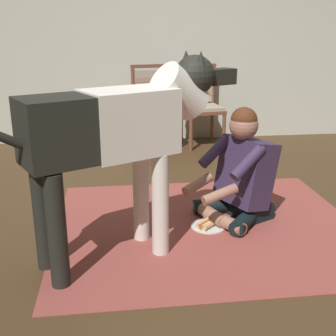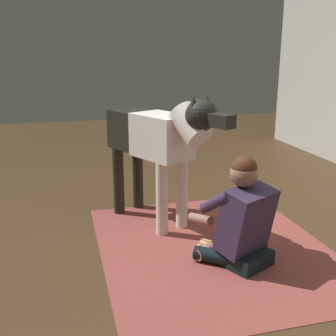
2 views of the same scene
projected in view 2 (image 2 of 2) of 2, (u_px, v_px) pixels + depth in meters
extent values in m
plane|color=#48321C|center=(203.00, 253.00, 3.43)|extent=(13.73, 13.73, 0.00)
cube|color=#94433D|center=(214.00, 248.00, 3.51)|extent=(2.20, 1.87, 0.01)
cube|color=black|center=(249.00, 259.00, 3.20)|extent=(0.37, 0.41, 0.12)
cylinder|color=black|center=(219.00, 257.00, 3.22)|extent=(0.34, 0.38, 0.11)
cylinder|color=#A36F5B|center=(211.00, 248.00, 3.37)|extent=(0.26, 0.36, 0.09)
cylinder|color=black|center=(245.00, 245.00, 3.41)|extent=(0.40, 0.12, 0.11)
cylinder|color=#A36F5B|center=(225.00, 242.00, 3.48)|extent=(0.22, 0.37, 0.09)
cube|color=#372948|center=(246.00, 220.00, 3.15)|extent=(0.45, 0.49, 0.53)
cylinder|color=#372948|center=(216.00, 202.00, 3.11)|extent=(0.30, 0.20, 0.24)
cylinder|color=#A36F5B|center=(201.00, 219.00, 3.34)|extent=(0.28, 0.15, 0.12)
cylinder|color=#372948|center=(246.00, 192.00, 3.33)|extent=(0.30, 0.20, 0.24)
cylinder|color=#A36F5B|center=(222.00, 211.00, 3.50)|extent=(0.26, 0.21, 0.12)
sphere|color=#A36F5B|center=(244.00, 173.00, 3.08)|extent=(0.21, 0.21, 0.21)
sphere|color=#522B16|center=(244.00, 169.00, 3.07)|extent=(0.19, 0.19, 0.19)
cylinder|color=white|center=(182.00, 193.00, 3.84)|extent=(0.11, 0.11, 0.67)
cylinder|color=white|center=(162.00, 199.00, 3.69)|extent=(0.11, 0.11, 0.67)
cylinder|color=black|center=(138.00, 177.00, 4.33)|extent=(0.11, 0.11, 0.67)
cylinder|color=black|center=(119.00, 181.00, 4.17)|extent=(0.11, 0.11, 0.67)
cube|color=white|center=(162.00, 136.00, 3.72)|extent=(0.63, 0.54, 0.39)
cube|color=black|center=(134.00, 130.00, 4.02)|extent=(0.56, 0.50, 0.37)
cylinder|color=white|center=(191.00, 125.00, 3.42)|extent=(0.45, 0.39, 0.38)
sphere|color=black|center=(201.00, 115.00, 3.30)|extent=(0.26, 0.26, 0.26)
cube|color=black|center=(222.00, 121.00, 3.15)|extent=(0.23, 0.19, 0.10)
cone|color=black|center=(207.00, 102.00, 3.34)|extent=(0.12, 0.12, 0.12)
cone|color=black|center=(193.00, 103.00, 3.24)|extent=(0.12, 0.12, 0.12)
cylinder|color=black|center=(120.00, 130.00, 4.21)|extent=(0.33, 0.20, 0.22)
cylinder|color=silver|center=(211.00, 248.00, 3.50)|extent=(0.25, 0.25, 0.01)
cylinder|color=#E6B379|center=(210.00, 246.00, 3.47)|extent=(0.17, 0.17, 0.05)
cylinder|color=#E6B379|center=(213.00, 244.00, 3.51)|extent=(0.17, 0.17, 0.05)
cylinder|color=#AA532C|center=(211.00, 244.00, 3.49)|extent=(0.17, 0.16, 0.04)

